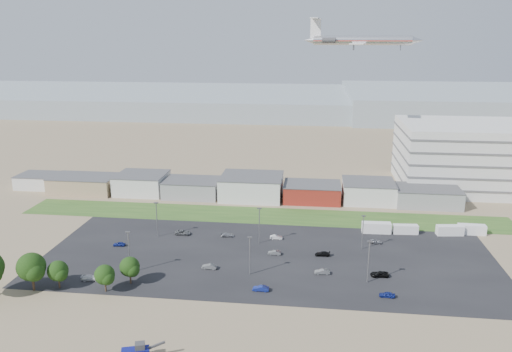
% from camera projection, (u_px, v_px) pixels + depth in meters
% --- Properties ---
extents(ground, '(700.00, 700.00, 0.00)m').
position_uv_depth(ground, '(238.00, 292.00, 114.66)').
color(ground, '#836D53').
rests_on(ground, ground).
extents(parking_lot, '(120.00, 50.00, 0.01)m').
position_uv_depth(parking_lot, '(268.00, 257.00, 133.21)').
color(parking_lot, black).
rests_on(parking_lot, ground).
extents(grass_strip, '(160.00, 16.00, 0.02)m').
position_uv_depth(grass_strip, '(262.00, 215.00, 164.42)').
color(grass_strip, '#2C521E').
rests_on(grass_strip, ground).
extents(hills_backdrop, '(700.00, 200.00, 9.00)m').
position_uv_depth(hills_backdrop, '(345.00, 104.00, 410.26)').
color(hills_backdrop, gray).
rests_on(hills_backdrop, ground).
extents(building_row, '(170.00, 20.00, 8.00)m').
position_uv_depth(building_row, '(222.00, 186.00, 183.52)').
color(building_row, silver).
rests_on(building_row, ground).
extents(parking_garage, '(80.00, 40.00, 25.00)m').
position_uv_depth(parking_garage, '(507.00, 157.00, 191.77)').
color(parking_garage, silver).
rests_on(parking_garage, ground).
extents(telehandler, '(8.33, 4.88, 3.29)m').
position_uv_depth(telehandler, '(135.00, 352.00, 90.11)').
color(telehandler, navy).
rests_on(telehandler, ground).
extents(box_trailer_a, '(8.60, 2.94, 3.19)m').
position_uv_depth(box_trailer_a, '(376.00, 228.00, 149.42)').
color(box_trailer_a, silver).
rests_on(box_trailer_a, ground).
extents(box_trailer_b, '(7.38, 2.75, 2.72)m').
position_uv_depth(box_trailer_b, '(405.00, 229.00, 148.81)').
color(box_trailer_b, silver).
rests_on(box_trailer_b, ground).
extents(box_trailer_c, '(8.02, 3.38, 2.92)m').
position_uv_depth(box_trailer_c, '(450.00, 230.00, 147.75)').
color(box_trailer_c, silver).
rests_on(box_trailer_c, ground).
extents(box_trailer_d, '(7.95, 2.64, 2.96)m').
position_uv_depth(box_trailer_d, '(472.00, 229.00, 148.32)').
color(box_trailer_d, silver).
rests_on(box_trailer_d, ground).
extents(tree_left, '(6.95, 6.95, 10.43)m').
position_uv_depth(tree_left, '(32.00, 270.00, 114.11)').
color(tree_left, black).
rests_on(tree_left, ground).
extents(tree_mid, '(5.10, 5.10, 7.65)m').
position_uv_depth(tree_mid, '(58.00, 273.00, 115.62)').
color(tree_mid, black).
rests_on(tree_mid, ground).
extents(tree_right, '(4.93, 4.93, 7.40)m').
position_uv_depth(tree_right, '(105.00, 277.00, 114.03)').
color(tree_right, black).
rests_on(tree_right, ground).
extents(tree_near, '(5.05, 5.05, 7.57)m').
position_uv_depth(tree_near, '(130.00, 269.00, 117.78)').
color(tree_near, black).
rests_on(tree_near, ground).
extents(lightpole_front_l, '(1.28, 0.53, 10.86)m').
position_uv_depth(lightpole_front_l, '(129.00, 252.00, 123.01)').
color(lightpole_front_l, slate).
rests_on(lightpole_front_l, ground).
extents(lightpole_front_m, '(1.17, 0.49, 9.95)m').
position_uv_depth(lightpole_front_m, '(250.00, 256.00, 122.02)').
color(lightpole_front_m, slate).
rests_on(lightpole_front_m, ground).
extents(lightpole_front_r, '(1.25, 0.52, 10.62)m').
position_uv_depth(lightpole_front_r, '(368.00, 262.00, 117.88)').
color(lightpole_front_r, slate).
rests_on(lightpole_front_r, ground).
extents(lightpole_back_l, '(1.24, 0.51, 10.50)m').
position_uv_depth(lightpole_back_l, '(157.00, 220.00, 145.62)').
color(lightpole_back_l, slate).
rests_on(lightpole_back_l, ground).
extents(lightpole_back_m, '(1.24, 0.52, 10.54)m').
position_uv_depth(lightpole_back_m, '(259.00, 226.00, 140.83)').
color(lightpole_back_m, slate).
rests_on(lightpole_back_m, ground).
extents(lightpole_back_r, '(1.16, 0.48, 9.84)m').
position_uv_depth(lightpole_back_r, '(363.00, 232.00, 136.80)').
color(lightpole_back_r, slate).
rests_on(lightpole_back_r, ground).
extents(airliner, '(49.13, 36.97, 13.35)m').
position_uv_depth(airliner, '(362.00, 40.00, 190.47)').
color(airliner, silver).
extents(parked_car_0, '(4.68, 2.49, 1.25)m').
position_uv_depth(parked_car_0, '(380.00, 274.00, 122.03)').
color(parked_car_0, black).
rests_on(parked_car_0, ground).
extents(parked_car_1, '(3.87, 1.66, 1.24)m').
position_uv_depth(parked_car_1, '(322.00, 272.00, 123.33)').
color(parked_car_1, '#595B5E').
rests_on(parked_car_1, ground).
extents(parked_car_2, '(3.63, 1.68, 1.20)m').
position_uv_depth(parked_car_2, '(387.00, 295.00, 112.31)').
color(parked_car_2, navy).
rests_on(parked_car_2, ground).
extents(parked_car_4, '(3.91, 1.60, 1.26)m').
position_uv_depth(parked_car_4, '(209.00, 266.00, 126.13)').
color(parked_car_4, '#595B5E').
rests_on(parked_car_4, ground).
extents(parked_car_5, '(3.48, 1.56, 1.16)m').
position_uv_depth(parked_car_5, '(119.00, 244.00, 140.02)').
color(parked_car_5, navy).
rests_on(parked_car_5, ground).
extents(parked_car_6, '(4.04, 2.00, 1.13)m').
position_uv_depth(parked_car_6, '(227.00, 235.00, 146.56)').
color(parked_car_6, '#A5A5AA').
rests_on(parked_car_6, ground).
extents(parked_car_7, '(3.54, 1.32, 1.16)m').
position_uv_depth(parked_car_7, '(274.00, 253.00, 134.43)').
color(parked_car_7, '#595B5E').
rests_on(parked_car_7, ground).
extents(parked_car_8, '(3.73, 1.61, 1.25)m').
position_uv_depth(parked_car_8, '(375.00, 241.00, 141.72)').
color(parked_car_8, '#A5A5AA').
rests_on(parked_car_8, ground).
extents(parked_car_9, '(4.75, 2.33, 1.30)m').
position_uv_depth(parked_car_9, '(183.00, 233.00, 148.15)').
color(parked_car_9, '#595B5E').
rests_on(parked_car_9, ground).
extents(parked_car_10, '(4.53, 2.30, 1.26)m').
position_uv_depth(parked_car_10, '(91.00, 278.00, 120.12)').
color(parked_car_10, silver).
rests_on(parked_car_10, ground).
extents(parked_car_11, '(3.65, 1.39, 1.19)m').
position_uv_depth(parked_car_11, '(276.00, 237.00, 144.83)').
color(parked_car_11, silver).
rests_on(parked_car_11, ground).
extents(parked_car_12, '(4.04, 1.68, 1.17)m').
position_uv_depth(parked_car_12, '(323.00, 254.00, 133.70)').
color(parked_car_12, black).
rests_on(parked_car_12, ground).
extents(parked_car_13, '(3.84, 1.39, 1.26)m').
position_uv_depth(parked_car_13, '(261.00, 288.00, 115.06)').
color(parked_car_13, navy).
rests_on(parked_car_13, ground).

